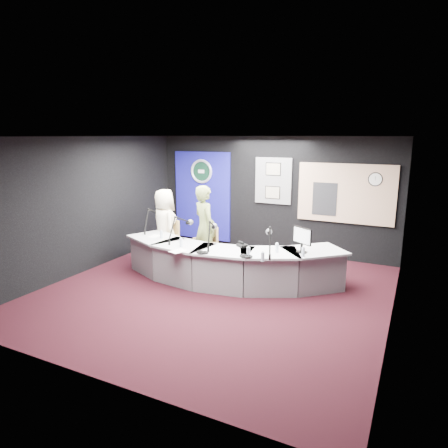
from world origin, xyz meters
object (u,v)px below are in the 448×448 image
at_px(armchair_left, 165,242).
at_px(person_man, 165,226).
at_px(broadcast_desk, 225,263).
at_px(armchair_right, 205,246).
at_px(person_woman, 205,228).

relative_size(armchair_left, person_man, 0.57).
distance_m(broadcast_desk, armchair_left, 1.87).
height_order(armchair_right, person_woman, person_woman).
xyz_separation_m(armchair_right, person_man, (-1.06, 0.07, 0.30)).
bearing_deg(armchair_right, broadcast_desk, 16.02).
distance_m(armchair_right, person_man, 1.11).
height_order(person_man, person_woman, person_woman).
bearing_deg(person_man, person_woman, -150.70).
xyz_separation_m(broadcast_desk, person_man, (-1.78, 0.55, 0.46)).
bearing_deg(armchair_right, person_man, -133.63).
distance_m(armchair_left, person_man, 0.36).
distance_m(broadcast_desk, person_man, 1.92).
height_order(broadcast_desk, armchair_right, armchair_right).
relative_size(armchair_right, person_woman, 0.58).
xyz_separation_m(broadcast_desk, armchair_right, (-0.72, 0.49, 0.15)).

